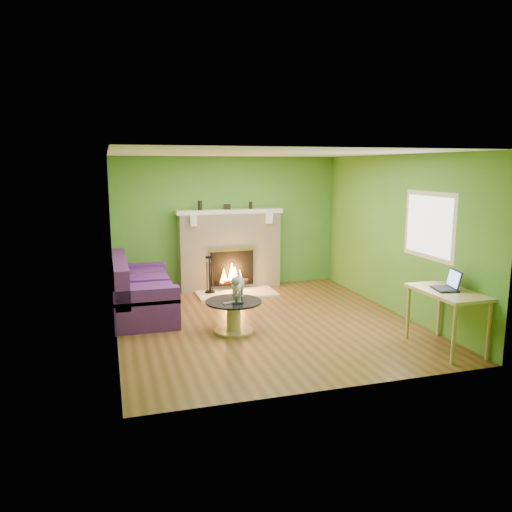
{
  "coord_description": "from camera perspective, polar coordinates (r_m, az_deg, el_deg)",
  "views": [
    {
      "loc": [
        -2.3,
        -7.16,
        2.41
      ],
      "look_at": [
        -0.03,
        0.4,
        0.99
      ],
      "focal_mm": 35.0,
      "sensor_mm": 36.0,
      "label": 1
    }
  ],
  "objects": [
    {
      "name": "wall_right",
      "position": [
        8.56,
        15.62,
        2.39
      ],
      "size": [
        0.0,
        5.0,
        5.0
      ],
      "primitive_type": "plane",
      "rotation": [
        1.57,
        0.0,
        -1.57
      ],
      "color": "#47832B",
      "rests_on": "floor"
    },
    {
      "name": "window_pane",
      "position": [
        7.78,
        19.12,
        3.31
      ],
      "size": [
        0.0,
        1.06,
        1.06
      ],
      "primitive_type": "plane",
      "rotation": [
        1.57,
        0.0,
        -1.57
      ],
      "color": "white",
      "rests_on": "wall_right"
    },
    {
      "name": "cat",
      "position": [
        7.35,
        -2.09,
        -3.43
      ],
      "size": [
        0.47,
        0.71,
        0.42
      ],
      "primitive_type": null,
      "rotation": [
        0.0,
        0.0,
        -0.37
      ],
      "color": "slate",
      "rests_on": "coffee_table"
    },
    {
      "name": "sofa",
      "position": [
        8.45,
        -13.21,
        -4.05
      ],
      "size": [
        0.95,
        2.11,
        0.95
      ],
      "color": "#3C1757",
      "rests_on": "floor"
    },
    {
      "name": "laptop",
      "position": [
        7.03,
        20.81,
        -2.59
      ],
      "size": [
        0.38,
        0.41,
        0.26
      ],
      "primitive_type": null,
      "rotation": [
        0.0,
        0.0,
        -0.23
      ],
      "color": "black",
      "rests_on": "desk"
    },
    {
      "name": "wall_front",
      "position": [
        5.32,
        9.36,
        -1.98
      ],
      "size": [
        5.0,
        0.0,
        5.0
      ],
      "primitive_type": "plane",
      "rotation": [
        -1.57,
        0.0,
        0.0
      ],
      "color": "#47832B",
      "rests_on": "floor"
    },
    {
      "name": "fireplace",
      "position": [
        9.89,
        -3.0,
        0.68
      ],
      "size": [
        2.1,
        0.46,
        1.58
      ],
      "color": "beige",
      "rests_on": "floor"
    },
    {
      "name": "window_frame",
      "position": [
        7.78,
        19.17,
        3.31
      ],
      "size": [
        0.0,
        1.2,
        1.2
      ],
      "primitive_type": "plane",
      "rotation": [
        1.57,
        0.0,
        -1.57
      ],
      "color": "silver",
      "rests_on": "wall_right"
    },
    {
      "name": "coffee_table",
      "position": [
        7.39,
        -2.57,
        -6.62
      ],
      "size": [
        0.83,
        0.83,
        0.47
      ],
      "color": "tan",
      "rests_on": "floor"
    },
    {
      "name": "hearth",
      "position": [
        9.56,
        -2.23,
        -4.29
      ],
      "size": [
        1.5,
        0.75,
        0.03
      ],
      "primitive_type": "cube",
      "color": "beige",
      "rests_on": "floor"
    },
    {
      "name": "ceiling",
      "position": [
        7.52,
        1.14,
        11.67
      ],
      "size": [
        5.0,
        5.0,
        0.0
      ],
      "primitive_type": "plane",
      "rotation": [
        3.14,
        0.0,
        0.0
      ],
      "color": "white",
      "rests_on": "wall_back"
    },
    {
      "name": "mantel",
      "position": [
        9.77,
        -3.02,
        5.11
      ],
      "size": [
        2.1,
        0.28,
        0.08
      ],
      "primitive_type": "cube",
      "color": "silver",
      "rests_on": "fireplace"
    },
    {
      "name": "mantel_vase_left",
      "position": [
        9.67,
        -6.43,
        5.78
      ],
      "size": [
        0.08,
        0.08,
        0.18
      ],
      "primitive_type": "cylinder",
      "color": "black",
      "rests_on": "mantel"
    },
    {
      "name": "fire_tools",
      "position": [
        9.51,
        -5.32,
        -2.1
      ],
      "size": [
        0.19,
        0.19,
        0.72
      ],
      "primitive_type": null,
      "color": "black",
      "rests_on": "hearth"
    },
    {
      "name": "remote_black",
      "position": [
        7.17,
        -2.08,
        -5.43
      ],
      "size": [
        0.16,
        0.06,
        0.02
      ],
      "primitive_type": "cube",
      "rotation": [
        0.0,
        0.0,
        0.1
      ],
      "color": "black",
      "rests_on": "coffee_table"
    },
    {
      "name": "floor",
      "position": [
        7.9,
        1.07,
        -7.54
      ],
      "size": [
        5.0,
        5.0,
        0.0
      ],
      "primitive_type": "plane",
      "color": "#563518",
      "rests_on": "ground"
    },
    {
      "name": "remote_silver",
      "position": [
        7.2,
        -3.13,
        -5.37
      ],
      "size": [
        0.18,
        0.1,
        0.02
      ],
      "primitive_type": "cube",
      "rotation": [
        0.0,
        0.0,
        0.32
      ],
      "color": "gray",
      "rests_on": "coffee_table"
    },
    {
      "name": "desk",
      "position": [
        7.06,
        21.07,
        -4.48
      ],
      "size": [
        0.63,
        1.08,
        0.8
      ],
      "color": "tan",
      "rests_on": "floor"
    },
    {
      "name": "wall_left",
      "position": [
        7.25,
        -16.09,
        1.01
      ],
      "size": [
        0.0,
        5.0,
        5.0
      ],
      "primitive_type": "plane",
      "rotation": [
        1.57,
        0.0,
        1.57
      ],
      "color": "#47832B",
      "rests_on": "floor"
    },
    {
      "name": "mantel_vase_right",
      "position": [
        9.9,
        -0.62,
        5.83
      ],
      "size": [
        0.07,
        0.07,
        0.14
      ],
      "primitive_type": "cylinder",
      "color": "black",
      "rests_on": "mantel"
    },
    {
      "name": "wall_back",
      "position": [
        9.99,
        -3.28,
        3.84
      ],
      "size": [
        5.0,
        0.0,
        5.0
      ],
      "primitive_type": "plane",
      "rotation": [
        1.57,
        0.0,
        0.0
      ],
      "color": "#47832B",
      "rests_on": "floor"
    },
    {
      "name": "mantel_box",
      "position": [
        9.78,
        -3.33,
        5.64
      ],
      "size": [
        0.12,
        0.08,
        0.1
      ],
      "primitive_type": "cube",
      "color": "black",
      "rests_on": "mantel"
    }
  ]
}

